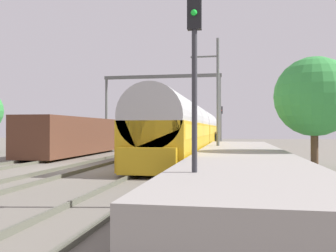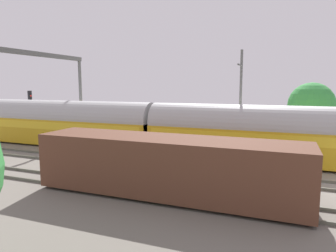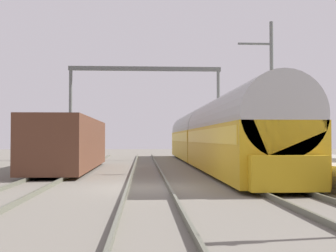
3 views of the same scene
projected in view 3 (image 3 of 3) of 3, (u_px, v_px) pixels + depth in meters
name	position (u px, v px, depth m)	size (l,w,h in m)	color
ground	(148.00, 188.00, 16.32)	(120.00, 120.00, 0.00)	slate
track_far_west	(29.00, 186.00, 16.09)	(1.52, 60.00, 0.16)	#5A5B4D
track_west	(148.00, 186.00, 16.32)	(1.52, 60.00, 0.16)	#5A5B4D
track_east	(264.00, 185.00, 16.56)	(1.52, 60.00, 0.16)	#5A5B4D
passenger_train	(209.00, 136.00, 30.17)	(2.93, 32.85, 3.82)	gold
freight_car	(70.00, 144.00, 25.25)	(2.80, 13.00, 2.70)	#563323
person_crossing	(213.00, 147.00, 38.64)	(0.44, 0.46, 1.73)	black
railway_signal_far	(207.00, 125.00, 44.65)	(0.36, 0.30, 4.76)	#2D2D33
catenary_gantry	(145.00, 93.00, 38.33)	(12.87, 0.28, 7.86)	#5D615F
catenary_pole_east_mid	(271.00, 94.00, 24.06)	(1.90, 0.20, 8.00)	#5D615F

